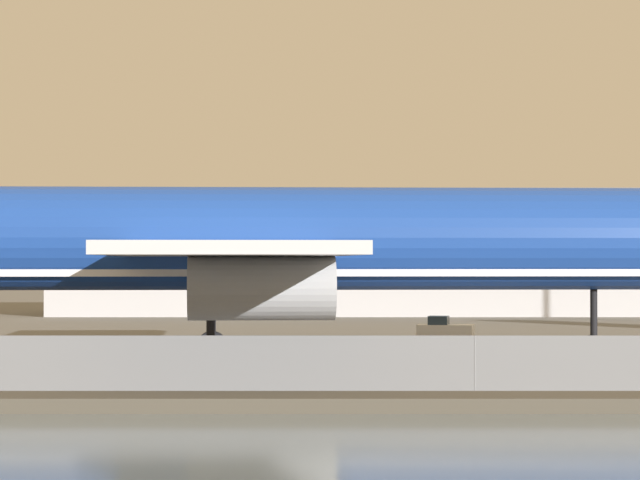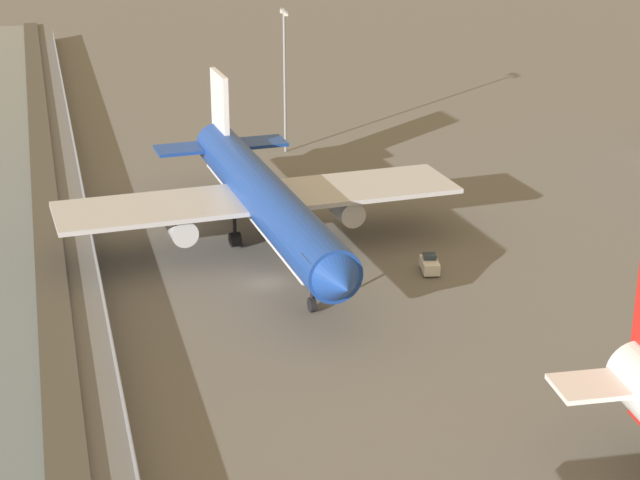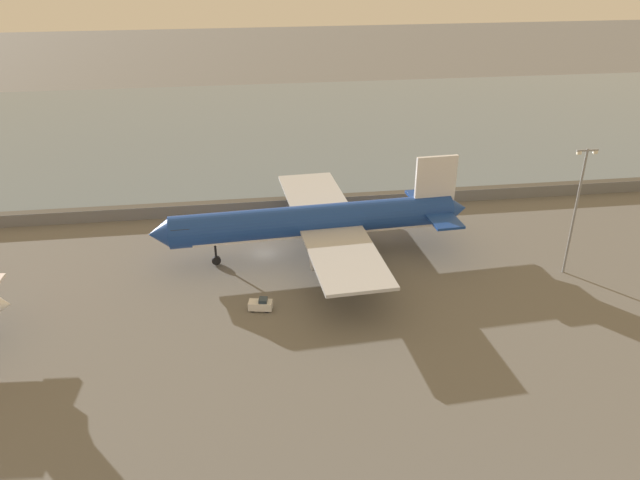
# 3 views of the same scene
# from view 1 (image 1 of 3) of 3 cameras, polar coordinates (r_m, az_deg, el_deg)

# --- Properties ---
(ground_plane) EXTENTS (500.00, 500.00, 0.00)m
(ground_plane) POSITION_cam_1_polar(r_m,az_deg,el_deg) (71.40, 4.66, -4.78)
(ground_plane) COLOR #66635E
(shoreline_seawall) EXTENTS (320.00, 3.00, 0.50)m
(shoreline_seawall) POSITION_cam_1_polar(r_m,az_deg,el_deg) (51.03, 6.49, -6.09)
(shoreline_seawall) COLOR #474238
(shoreline_seawall) RESTS_ON ground
(perimeter_fence) EXTENTS (280.00, 0.10, 2.25)m
(perimeter_fence) POSITION_cam_1_polar(r_m,az_deg,el_deg) (55.42, 5.97, -4.76)
(perimeter_fence) COLOR slate
(perimeter_fence) RESTS_ON ground
(cargo_jet_blue) EXTENTS (50.23, 42.86, 15.28)m
(cargo_jet_blue) POSITION_cam_1_polar(r_m,az_deg,el_deg) (72.53, -2.09, -0.11)
(cargo_jet_blue) COLOR #193D93
(cargo_jet_blue) RESTS_ON ground
(baggage_tug) EXTENTS (3.45, 2.20, 1.80)m
(baggage_tug) POSITION_cam_1_polar(r_m,az_deg,el_deg) (87.59, 4.85, -3.52)
(baggage_tug) COLOR white
(baggage_tug) RESTS_ON ground
(terminal_building) EXTENTS (81.22, 18.05, 11.50)m
(terminal_building) POSITION_cam_1_polar(r_m,az_deg,el_deg) (143.74, 6.43, -0.48)
(terminal_building) COLOR #B2B2B7
(terminal_building) RESTS_ON ground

